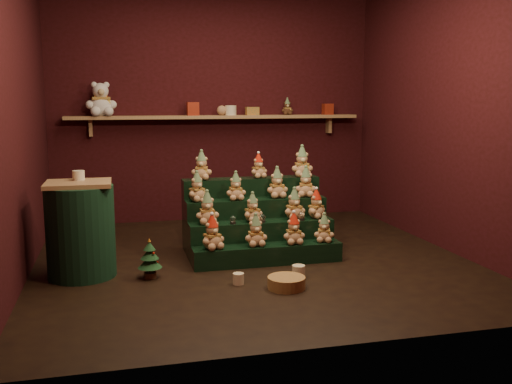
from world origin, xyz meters
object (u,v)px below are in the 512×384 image
object	(u,v)px
snow_globe_b	(262,218)
mug_left	(238,279)
wicker_basket	(286,283)
snow_globe_a	(233,220)
snow_globe_c	(301,216)
mug_right	(299,272)
mini_christmas_tree	(150,259)
white_bear	(101,95)
brown_bear	(287,107)
riser_tier_front	(268,254)
side_table	(81,230)

from	to	relation	value
snow_globe_b	mug_left	world-z (taller)	snow_globe_b
wicker_basket	snow_globe_a	bearing A→B (deg)	106.40
snow_globe_b	snow_globe_c	size ratio (longest dim) A/B	0.92
snow_globe_b	mug_right	world-z (taller)	snow_globe_b
snow_globe_a	mug_left	bearing A→B (deg)	-98.15
mini_christmas_tree	white_bear	world-z (taller)	white_bear
mini_christmas_tree	wicker_basket	distance (m)	1.19
snow_globe_b	white_bear	world-z (taller)	white_bear
snow_globe_c	wicker_basket	distance (m)	1.03
mini_christmas_tree	wicker_basket	size ratio (longest dim) A/B	1.15
snow_globe_a	brown_bear	world-z (taller)	brown_bear
snow_globe_b	mug_left	distance (m)	0.85
snow_globe_a	mug_right	size ratio (longest dim) A/B	0.70
riser_tier_front	wicker_basket	world-z (taller)	riser_tier_front
wicker_basket	white_bear	world-z (taller)	white_bear
brown_bear	white_bear	bearing A→B (deg)	-175.22
side_table	brown_bear	world-z (taller)	brown_bear
snow_globe_b	white_bear	size ratio (longest dim) A/B	0.16
riser_tier_front	mug_right	bearing A→B (deg)	-73.22
snow_globe_b	brown_bear	distance (m)	2.25
mini_christmas_tree	brown_bear	size ratio (longest dim) A/B	1.71
snow_globe_a	brown_bear	bearing A→B (deg)	59.43
side_table	riser_tier_front	bearing A→B (deg)	-0.37
mini_christmas_tree	wicker_basket	bearing A→B (deg)	-27.08
wicker_basket	mini_christmas_tree	bearing A→B (deg)	152.92
side_table	mug_left	distance (m)	1.42
snow_globe_b	snow_globe_c	bearing A→B (deg)	-0.00
wicker_basket	riser_tier_front	bearing A→B (deg)	87.18
snow_globe_a	snow_globe_b	bearing A→B (deg)	0.00
snow_globe_a	mug_right	world-z (taller)	snow_globe_a
snow_globe_a	snow_globe_c	distance (m)	0.67
snow_globe_b	wicker_basket	distance (m)	0.94
mug_right	wicker_basket	distance (m)	0.30
mug_right	brown_bear	world-z (taller)	brown_bear
side_table	mug_left	size ratio (longest dim) A/B	8.90
side_table	wicker_basket	world-z (taller)	side_table
white_bear	brown_bear	distance (m)	2.27
snow_globe_b	mug_right	xyz separation A→B (m)	(0.15, -0.64, -0.35)
wicker_basket	snow_globe_c	bearing A→B (deg)	64.64
snow_globe_b	brown_bear	bearing A→B (deg)	66.43
snow_globe_c	mug_left	distance (m)	1.09
snow_globe_a	snow_globe_c	world-z (taller)	snow_globe_c
mini_christmas_tree	mug_left	xyz separation A→B (m)	(0.70, -0.34, -0.12)
mug_left	brown_bear	world-z (taller)	brown_bear
snow_globe_c	mug_right	distance (m)	0.77
snow_globe_c	mini_christmas_tree	xyz separation A→B (m)	(-1.47, -0.34, -0.23)
riser_tier_front	side_table	bearing A→B (deg)	179.21
side_table	mug_left	xyz separation A→B (m)	(1.26, -0.54, -0.36)
snow_globe_b	riser_tier_front	bearing A→B (deg)	-87.00
snow_globe_b	brown_bear	xyz separation A→B (m)	(0.80, 1.84, 1.02)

